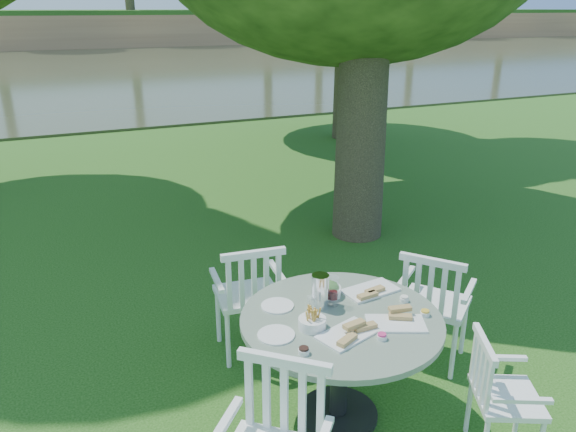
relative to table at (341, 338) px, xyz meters
name	(u,v)px	position (x,y,z in m)	size (l,w,h in m)	color
ground	(296,304)	(0.40, 1.56, -0.64)	(140.00, 140.00, 0.00)	#14400D
table	(341,338)	(0.00, 0.00, 0.00)	(1.34, 1.34, 0.80)	black
chair_ne	(432,301)	(0.95, 0.25, -0.06)	(0.67, 0.68, 0.98)	white
chair_nw	(251,293)	(-0.29, 0.94, -0.05)	(0.55, 0.52, 0.99)	white
chair_se	(495,389)	(0.71, -0.69, -0.15)	(0.54, 0.55, 0.83)	white
tableware	(331,305)	(-0.03, 0.09, 0.21)	(1.17, 0.81, 0.24)	white
river	(81,72)	(0.40, 24.56, -0.64)	(100.00, 28.00, 0.12)	#323821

